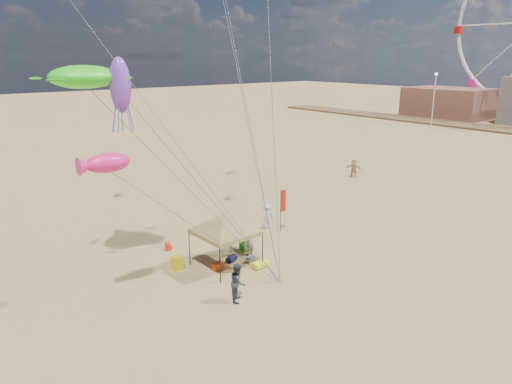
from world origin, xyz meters
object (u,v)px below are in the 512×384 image
canopy_tent (225,215)px  chair_green (245,245)px  person_near_b (238,282)px  beach_cart (260,264)px  lamp_north (435,90)px  chair_yellow (177,263)px  person_near_a (249,241)px  person_near_c (266,216)px  cooler_red (218,266)px  cooler_blue (221,235)px  person_far_c (354,168)px  feather_flag (283,203)px

canopy_tent → chair_green: 3.37m
chair_green → person_near_b: (-3.71, -4.27, 0.55)m
beach_cart → person_near_b: (-2.96, -1.99, 0.70)m
lamp_north → chair_yellow: bearing=-160.3°
chair_green → person_near_a: 0.78m
chair_green → canopy_tent: bearing=-154.2°
beach_cart → person_near_c: bearing=46.8°
cooler_red → cooler_blue: (2.71, 3.61, 0.00)m
person_far_c → beach_cart: bearing=-92.1°
canopy_tent → chair_yellow: bearing=149.1°
canopy_tent → chair_green: canopy_tent is taller
cooler_red → person_near_a: person_near_a is taller
cooler_blue → lamp_north: bearing=19.0°
person_near_a → canopy_tent: bearing=-0.2°
canopy_tent → person_far_c: size_ratio=3.29×
feather_flag → person_near_c: (-0.48, 1.00, -1.01)m
person_near_a → person_far_c: 19.95m
beach_cart → lamp_north: lamp_north is taller
feather_flag → person_near_a: (-3.87, -1.56, -1.04)m
feather_flag → person_near_c: 1.50m
cooler_blue → lamp_north: (54.28, 18.71, 5.33)m
cooler_red → chair_green: (2.63, 1.08, 0.16)m
canopy_tent → chair_green: (2.05, 0.99, -2.48)m
person_near_a → chair_green: bearing=-117.0°
cooler_blue → chair_yellow: 4.85m
person_near_c → canopy_tent: bearing=32.0°
feather_flag → cooler_red: size_ratio=5.13×
chair_yellow → cooler_red: bearing=-41.0°
person_near_b → person_near_c: size_ratio=1.05×
chair_yellow → feather_flag: bearing=4.7°
feather_flag → person_far_c: feather_flag is taller
lamp_north → beach_cart: bearing=-156.9°
cooler_blue → person_far_c: 18.72m
canopy_tent → cooler_red: canopy_tent is taller
chair_yellow → person_near_c: (7.45, 1.65, 0.50)m
cooler_red → person_near_b: size_ratio=0.30×
cooler_red → chair_green: bearing=22.2°
cooler_red → person_near_b: (-1.08, -3.19, 0.71)m
chair_yellow → lamp_north: lamp_north is taller
beach_cart → person_near_c: person_near_c is taller
canopy_tent → chair_yellow: (-2.17, 1.30, -2.48)m
person_near_a → lamp_north: size_ratio=0.20×
cooler_red → lamp_north: bearing=21.4°
canopy_tent → chair_green: size_ratio=7.89×
canopy_tent → beach_cart: bearing=-44.6°
cooler_blue → person_near_a: (-0.24, -3.13, 0.63)m
cooler_blue → person_far_c: bearing=14.5°
canopy_tent → chair_yellow: 3.55m
cooler_red → person_far_c: size_ratio=0.32×
feather_flag → chair_green: (-3.71, -0.95, -1.51)m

